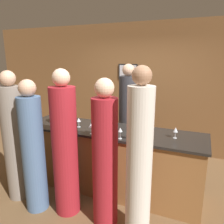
# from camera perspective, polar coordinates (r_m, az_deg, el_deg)

# --- Properties ---
(ground_plane) EXTENTS (14.00, 14.00, 0.00)m
(ground_plane) POSITION_cam_1_polar(r_m,az_deg,el_deg) (3.77, -0.60, -19.03)
(ground_plane) COLOR brown
(back_wall) EXTENTS (8.00, 0.08, 2.80)m
(back_wall) POSITION_cam_1_polar(r_m,az_deg,el_deg) (4.97, 7.89, 6.30)
(back_wall) COLOR brown
(back_wall) RESTS_ON ground_plane
(bar_counter) EXTENTS (2.83, 0.76, 0.99)m
(bar_counter) POSITION_cam_1_polar(r_m,az_deg,el_deg) (3.52, -0.62, -12.21)
(bar_counter) COLOR #996638
(bar_counter) RESTS_ON ground_plane
(bartender) EXTENTS (0.33, 0.33, 1.95)m
(bartender) POSITION_cam_1_polar(r_m,az_deg,el_deg) (4.13, 4.04, -2.03)
(bartender) COLOR #2D2D33
(bartender) RESTS_ON ground_plane
(guest_0) EXTENTS (0.31, 0.31, 1.84)m
(guest_0) POSITION_cam_1_polar(r_m,az_deg,el_deg) (2.69, -1.85, -12.11)
(guest_0) COLOR maroon
(guest_0) RESTS_ON ground_plane
(guest_1) EXTENTS (0.28, 0.28, 1.99)m
(guest_1) POSITION_cam_1_polar(r_m,az_deg,el_deg) (2.45, 7.08, -13.06)
(guest_1) COLOR silver
(guest_1) RESTS_ON ground_plane
(guest_2) EXTENTS (0.30, 0.30, 1.80)m
(guest_2) POSITION_cam_1_polar(r_m,az_deg,el_deg) (3.12, -19.91, -9.58)
(guest_2) COLOR #4C6B93
(guest_2) RESTS_ON ground_plane
(guest_3) EXTENTS (0.33, 0.33, 1.93)m
(guest_3) POSITION_cam_1_polar(r_m,az_deg,el_deg) (2.93, -12.16, -9.41)
(guest_3) COLOR maroon
(guest_3) RESTS_ON ground_plane
(guest_4) EXTENTS (0.32, 0.32, 1.89)m
(guest_4) POSITION_cam_1_polar(r_m,az_deg,el_deg) (3.48, -24.08, -6.85)
(guest_4) COLOR gray
(guest_4) RESTS_ON ground_plane
(wine_bottle_0) EXTENTS (0.07, 0.07, 0.30)m
(wine_bottle_0) POSITION_cam_1_polar(r_m,az_deg,el_deg) (3.20, 0.59, -3.19)
(wine_bottle_0) COLOR black
(wine_bottle_0) RESTS_ON bar_counter
(ice_bucket) EXTENTS (0.19, 0.19, 0.16)m
(ice_bucket) POSITION_cam_1_polar(r_m,az_deg,el_deg) (3.80, -14.51, -1.39)
(ice_bucket) COLOR #9E9993
(ice_bucket) RESTS_ON bar_counter
(wine_glass_0) EXTENTS (0.06, 0.06, 0.16)m
(wine_glass_0) POSITION_cam_1_polar(r_m,az_deg,el_deg) (2.92, 2.16, -4.79)
(wine_glass_0) COLOR silver
(wine_glass_0) RESTS_ON bar_counter
(wine_glass_1) EXTENTS (0.06, 0.06, 0.15)m
(wine_glass_1) POSITION_cam_1_polar(r_m,az_deg,el_deg) (3.45, -8.71, -2.13)
(wine_glass_1) COLOR silver
(wine_glass_1) RESTS_ON bar_counter
(wine_glass_2) EXTENTS (0.06, 0.06, 0.15)m
(wine_glass_2) POSITION_cam_1_polar(r_m,az_deg,el_deg) (3.07, 16.28, -4.55)
(wine_glass_2) COLOR silver
(wine_glass_2) RESTS_ON bar_counter
(wine_glass_3) EXTENTS (0.08, 0.08, 0.17)m
(wine_glass_3) POSITION_cam_1_polar(r_m,az_deg,el_deg) (3.12, -5.40, -3.45)
(wine_glass_3) COLOR silver
(wine_glass_3) RESTS_ON bar_counter
(wine_glass_4) EXTENTS (0.07, 0.07, 0.18)m
(wine_glass_4) POSITION_cam_1_polar(r_m,az_deg,el_deg) (2.89, 4.71, -4.78)
(wine_glass_4) COLOR silver
(wine_glass_4) RESTS_ON bar_counter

